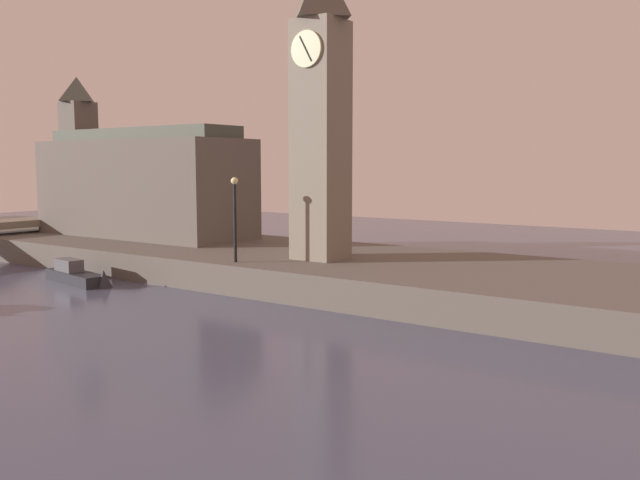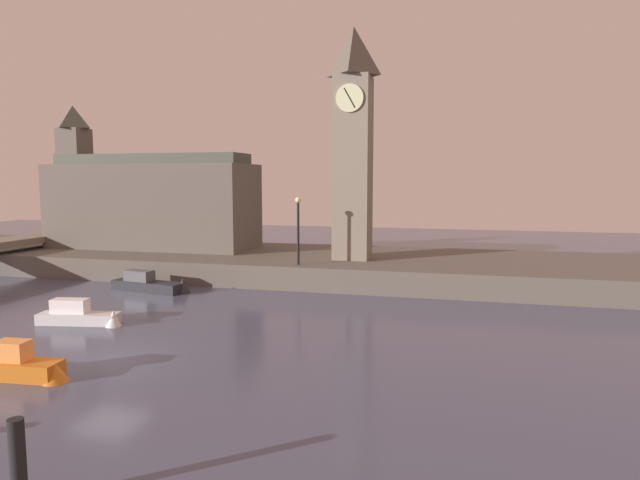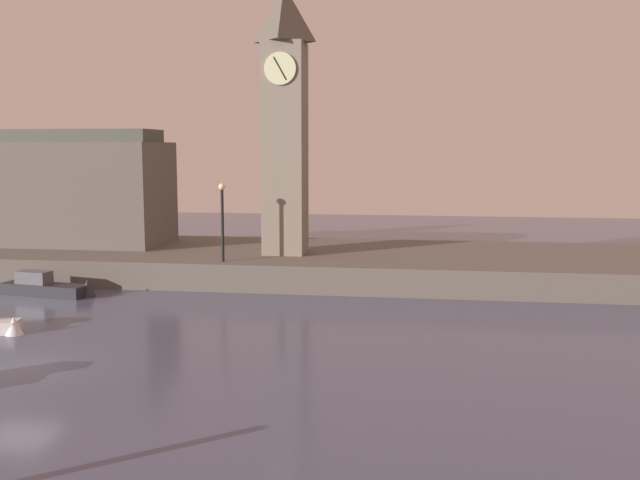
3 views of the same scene
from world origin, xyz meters
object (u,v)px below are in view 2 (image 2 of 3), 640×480
parliament_hall (148,201)px  streetlamp (298,223)px  mooring_post_right (18,463)px  boat_barge_dark (155,285)px  clock_tower (353,141)px  boat_ferry_white (85,316)px  boat_patrol_orange (26,366)px

parliament_hall → streetlamp: 15.34m
mooring_post_right → boat_barge_dark: bearing=114.2°
mooring_post_right → streetlamp: bearing=92.4°
parliament_hall → boat_barge_dark: size_ratio=2.95×
parliament_hall → mooring_post_right: bearing=-62.9°
clock_tower → parliament_hall: (-16.91, 2.38, -4.23)m
parliament_hall → boat_ferry_white: parliament_hall is taller
mooring_post_right → boat_barge_dark: mooring_post_right is taller
mooring_post_right → boat_patrol_orange: 8.33m
parliament_hall → boat_patrol_orange: bearing=-67.6°
parliament_hall → boat_barge_dark: (5.90, -9.02, -4.73)m
streetlamp → boat_patrol_orange: (-4.54, -17.46, -3.68)m
clock_tower → boat_barge_dark: bearing=-148.9°
boat_ferry_white → boat_patrol_orange: bearing=-67.1°
parliament_hall → streetlamp: (14.14, -5.87, -1.02)m
clock_tower → streetlamp: clock_tower is taller
boat_patrol_orange → streetlamp: bearing=75.4°
mooring_post_right → boat_ferry_white: mooring_post_right is taller
clock_tower → boat_patrol_orange: 23.92m
clock_tower → boat_patrol_orange: bearing=-109.2°
streetlamp → boat_patrol_orange: bearing=-104.6°
boat_patrol_orange → boat_ferry_white: (-2.80, 6.65, -0.05)m
streetlamp → boat_patrol_orange: 18.41m
streetlamp → mooring_post_right: streetlamp is taller
boat_patrol_orange → boat_ferry_white: 7.22m
clock_tower → boat_ferry_white: size_ratio=3.47×
streetlamp → mooring_post_right: size_ratio=2.22×
boat_patrol_orange → mooring_post_right: bearing=-48.3°
boat_ferry_white → mooring_post_right: bearing=-57.1°
boat_barge_dark → boat_patrol_orange: (3.70, -14.31, 0.02)m
mooring_post_right → boat_patrol_orange: mooring_post_right is taller
boat_barge_dark → boat_patrol_orange: 14.79m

